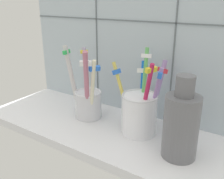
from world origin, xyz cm
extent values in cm
cube|color=silver|center=(0.00, 0.00, 1.00)|extent=(64.00, 22.00, 2.00)
cube|color=#B2C1CC|center=(0.00, 12.00, 22.50)|extent=(64.00, 2.00, 45.00)
cube|color=slate|center=(-10.67, 10.90, 22.50)|extent=(0.30, 0.20, 45.00)
cube|color=slate|center=(10.67, 10.90, 22.50)|extent=(0.30, 0.20, 45.00)
cube|color=slate|center=(0.00, 10.90, 25.40)|extent=(64.00, 0.20, 0.30)
cylinder|color=silver|center=(-7.14, 2.20, 5.31)|extent=(6.54, 6.54, 6.61)
torus|color=silver|center=(-7.14, 2.20, 8.61)|extent=(6.71, 6.71, 0.50)
cylinder|color=#B4687F|center=(-4.93, -0.85, 11.26)|extent=(5.33, 6.28, 18.08)
cube|color=white|center=(-3.67, -2.41, 17.39)|extent=(2.60, 2.35, 1.28)
cylinder|color=silver|center=(-10.92, 1.05, 11.15)|extent=(4.35, 2.05, 17.69)
cube|color=green|center=(-12.13, 0.76, 18.34)|extent=(1.43, 2.57, 1.02)
cylinder|color=#ECE5C3|center=(-4.02, 0.36, 10.19)|extent=(4.76, 3.68, 15.81)
cube|color=blue|center=(-2.77, -0.51, 15.97)|extent=(2.29, 2.63, 1.19)
cylinder|color=#B3A1C4|center=(-9.91, 5.08, 10.52)|extent=(4.61, 4.17, 16.49)
cube|color=yellow|center=(-11.23, 6.21, 17.58)|extent=(1.97, 2.06, 1.05)
cylinder|color=white|center=(7.14, 2.20, 6.42)|extent=(7.74, 7.74, 8.85)
torus|color=silver|center=(7.14, 2.20, 10.85)|extent=(7.86, 7.86, 0.50)
cylinder|color=#A785C9|center=(10.22, 2.74, 9.88)|extent=(3.35, 1.90, 15.11)
cube|color=blue|center=(11.08, 3.03, 16.00)|extent=(1.81, 2.70, 1.28)
cylinder|color=#A283C0|center=(9.22, 6.22, 10.14)|extent=(3.16, 4.64, 15.72)
cube|color=#E5333F|center=(9.82, 7.32, 15.67)|extent=(2.70, 2.09, 1.08)
cylinder|color=#C22151|center=(8.96, 1.10, 10.52)|extent=(4.10, 2.38, 16.41)
cube|color=yellow|center=(10.16, 0.60, 17.41)|extent=(1.85, 2.75, 1.11)
cylinder|color=blue|center=(5.74, 5.74, 9.66)|extent=(3.20, 5.90, 14.77)
cube|color=white|center=(4.98, 7.41, 14.81)|extent=(2.73, 1.96, 1.19)
cylinder|color=#DDC755|center=(2.67, 2.68, 9.75)|extent=(6.38, 1.43, 14.97)
cube|color=blue|center=(0.81, 2.87, 14.98)|extent=(1.31, 2.19, 1.22)
cylinder|color=#60B65E|center=(6.74, 4.74, 11.43)|extent=(1.84, 4.36, 18.21)
cube|color=white|center=(6.42, 6.04, 18.70)|extent=(2.40, 1.53, 1.00)
cylinder|color=slate|center=(17.65, -1.45, 8.10)|extent=(6.51, 6.51, 12.20)
cylinder|color=slate|center=(17.65, -1.45, 16.12)|extent=(3.38, 3.38, 3.85)
camera|label=1|loc=(29.77, -42.54, 30.39)|focal=40.19mm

